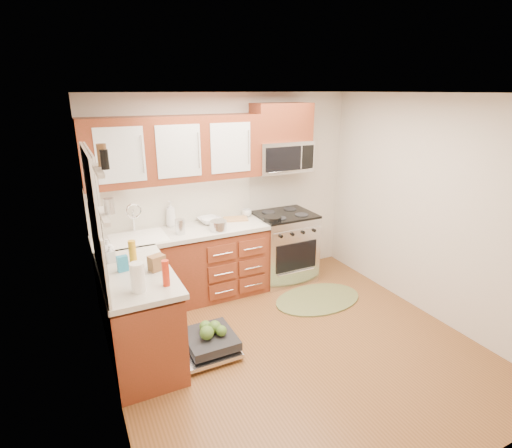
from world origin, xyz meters
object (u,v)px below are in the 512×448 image
cup (247,213)px  bowl_b (211,221)px  rug (318,299)px  range (284,247)px  stock_pot (218,226)px  bowl_a (208,220)px  skillet (272,218)px  microwave (282,156)px  dishwasher (207,344)px  sink (139,248)px  paper_towel_roll (138,277)px  cutting_board (236,219)px  upper_cabinets (175,149)px

cup → bowl_b: bearing=-171.5°
rug → cup: 1.44m
range → stock_pot: size_ratio=4.64×
cup → bowl_a: bearing=-178.9°
skillet → bowl_a: skillet is taller
microwave → dishwasher: (-1.54, -1.25, -1.60)m
microwave → skillet: bearing=-135.2°
sink → cup: cup is taller
rug → paper_towel_roll: paper_towel_roll is taller
rug → bowl_b: bowl_b is taller
paper_towel_roll → cup: 2.25m
microwave → paper_towel_roll: (-2.16, -1.43, -0.65)m
dishwasher → skillet: bearing=37.6°
range → paper_towel_roll: size_ratio=3.70×
range → sink: 1.96m
cutting_board → microwave: bearing=0.0°
bowl_a → cup: size_ratio=2.08×
range → cup: size_ratio=7.70×
upper_cabinets → stock_pot: size_ratio=10.01×
range → rug: 0.88m
rug → stock_pot: bearing=153.1°
cutting_board → bowl_a: 0.36m
cutting_board → cup: cup is taller
bowl_b → paper_towel_roll: bearing=-129.1°
dishwasher → bowl_b: bearing=66.9°
skillet → sink: bearing=174.9°
upper_cabinets → cutting_board: upper_cabinets is taller
dishwasher → rug: bearing=13.6°
dishwasher → cup: 1.90m
microwave → paper_towel_roll: size_ratio=2.96×
microwave → cutting_board: microwave is taller
skillet → paper_towel_roll: (-1.88, -1.15, 0.08)m
range → microwave: bearing=90.0°
range → cup: cup is taller
cutting_board → paper_towel_roll: 2.07m
cutting_board → bowl_b: (-0.35, -0.02, 0.03)m
dishwasher → skillet: size_ratio=2.95×
dishwasher → cutting_board: bearing=55.1°
rug → dishwasher: bearing=-166.4°
microwave → bowl_a: microwave is taller
cutting_board → cup: size_ratio=2.47×
cutting_board → paper_towel_roll: (-1.50, -1.43, 0.12)m
rug → bowl_b: bearing=142.5°
range → paper_towel_roll: (-2.16, -1.31, 0.58)m
rug → bowl_b: 1.68m
upper_cabinets → rug: upper_cabinets is taller
range → cutting_board: bearing=169.8°
bowl_b → upper_cabinets: bearing=173.5°
range → bowl_b: bearing=174.3°
stock_pot → cup: stock_pot is taller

